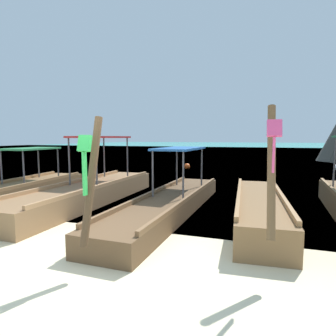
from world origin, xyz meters
TOP-DOWN VIEW (x-y plane):
  - ground at (0.00, 0.00)m, footprint 120.00×120.00m
  - sea_water at (0.00, 61.72)m, footprint 120.00×120.00m
  - longtail_boat_orange_ribbon at (-5.22, 3.38)m, footprint 1.70×6.73m
  - longtail_boat_violet_ribbon at (-2.66, 3.62)m, footprint 1.40×7.37m
  - longtail_boat_green_ribbon at (0.18, 3.34)m, footprint 1.37×7.40m
  - longtail_boat_pink_ribbon at (2.52, 3.27)m, footprint 1.41×5.80m
  - mooring_buoy_near at (-2.16, 14.02)m, footprint 0.39×0.39m
  - mooring_buoy_far at (6.93, 16.50)m, footprint 0.36×0.36m

SIDE VIEW (x-z plane):
  - ground at x=0.00m, z-range 0.00..0.00m
  - sea_water at x=0.00m, z-range 0.00..0.00m
  - mooring_buoy_far at x=6.93m, z-range 0.00..0.37m
  - mooring_buoy_near at x=-2.16m, z-range 0.00..0.39m
  - longtail_boat_green_ribbon at x=0.18m, z-range -0.90..1.50m
  - longtail_boat_orange_ribbon at x=-5.22m, z-range -0.98..1.62m
  - longtail_boat_pink_ribbon at x=2.52m, z-range -0.96..1.62m
  - longtail_boat_violet_ribbon at x=-2.66m, z-range -1.09..1.81m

